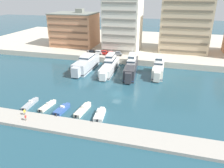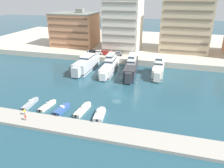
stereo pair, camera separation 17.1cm
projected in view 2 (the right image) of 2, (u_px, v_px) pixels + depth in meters
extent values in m
plane|color=#234C5B|center=(117.00, 94.00, 65.54)|extent=(400.00, 400.00, 0.00)
cube|color=beige|center=(145.00, 44.00, 121.67)|extent=(180.00, 70.00, 2.40)
cube|color=#A8A399|center=(94.00, 131.00, 47.68)|extent=(120.00, 5.82, 0.73)
cube|color=silver|center=(86.00, 64.00, 85.54)|extent=(5.26, 17.18, 4.13)
cube|color=silver|center=(76.00, 72.00, 76.97)|extent=(2.77, 2.53, 3.51)
cube|color=black|center=(87.00, 68.00, 86.07)|extent=(5.31, 17.35, 0.24)
cube|color=white|center=(87.00, 57.00, 85.60)|extent=(3.99, 7.25, 1.36)
cube|color=#233342|center=(87.00, 56.00, 85.54)|extent=(4.05, 7.32, 0.49)
cylinder|color=silver|center=(88.00, 52.00, 85.93)|extent=(0.16, 0.16, 1.80)
cube|color=silver|center=(95.00, 60.00, 93.85)|extent=(4.23, 0.97, 0.20)
cube|color=white|center=(110.00, 67.00, 83.85)|extent=(5.02, 19.33, 3.20)
cube|color=white|center=(103.00, 76.00, 74.40)|extent=(2.32, 2.13, 2.72)
cube|color=black|center=(110.00, 70.00, 84.26)|extent=(5.07, 19.52, 0.24)
cube|color=white|center=(111.00, 60.00, 84.17)|extent=(3.56, 8.19, 1.75)
cube|color=#233342|center=(111.00, 59.00, 84.10)|extent=(3.60, 8.27, 0.63)
cube|color=white|center=(111.00, 56.00, 83.53)|extent=(2.78, 6.39, 1.52)
cube|color=#233342|center=(111.00, 55.00, 83.47)|extent=(2.81, 6.45, 0.55)
cylinder|color=silver|center=(111.00, 51.00, 83.96)|extent=(0.16, 0.16, 1.80)
cube|color=white|center=(115.00, 61.00, 93.14)|extent=(3.47, 1.08, 0.20)
cube|color=#333338|center=(131.00, 68.00, 81.23)|extent=(5.45, 19.69, 4.23)
cube|color=#333338|center=(128.00, 78.00, 71.64)|extent=(2.20, 2.04, 3.60)
cube|color=#334C7F|center=(131.00, 71.00, 81.77)|extent=(5.50, 19.89, 0.24)
cube|color=white|center=(132.00, 60.00, 81.46)|extent=(3.62, 8.39, 1.38)
cube|color=#233342|center=(132.00, 59.00, 81.40)|extent=(3.67, 8.47, 0.50)
cube|color=white|center=(132.00, 56.00, 80.89)|extent=(2.83, 6.54, 1.49)
cube|color=#233342|center=(132.00, 56.00, 80.84)|extent=(2.86, 6.61, 0.54)
cylinder|color=silver|center=(132.00, 51.00, 81.36)|extent=(0.16, 0.16, 1.80)
cube|color=#333338|center=(134.00, 62.00, 90.81)|extent=(3.23, 1.18, 0.20)
cube|color=silver|center=(158.00, 70.00, 79.38)|extent=(4.02, 12.21, 3.80)
cube|color=silver|center=(157.00, 77.00, 73.17)|extent=(2.13, 1.94, 3.23)
cube|color=#192347|center=(158.00, 74.00, 79.86)|extent=(4.06, 12.33, 0.24)
cube|color=white|center=(159.00, 63.00, 79.14)|extent=(3.06, 5.15, 1.58)
cube|color=#233342|center=(159.00, 62.00, 79.08)|extent=(3.10, 5.20, 0.57)
cube|color=white|center=(159.00, 59.00, 78.55)|extent=(2.38, 4.02, 1.42)
cube|color=#233342|center=(159.00, 58.00, 78.50)|extent=(2.42, 4.06, 0.51)
cylinder|color=silver|center=(160.00, 54.00, 78.60)|extent=(0.16, 0.16, 1.80)
cube|color=silver|center=(159.00, 67.00, 85.53)|extent=(3.25, 0.96, 0.20)
cube|color=#9EA3A8|center=(30.00, 104.00, 58.96)|extent=(1.96, 6.23, 0.75)
cube|color=#9EA3A8|center=(36.00, 98.00, 62.02)|extent=(0.92, 0.77, 0.64)
cube|color=silver|center=(31.00, 101.00, 59.12)|extent=(0.91, 0.65, 0.56)
cube|color=#283847|center=(31.00, 100.00, 59.34)|extent=(0.80, 0.13, 0.34)
cube|color=black|center=(23.00, 109.00, 55.97)|extent=(0.38, 0.30, 0.60)
cube|color=beige|center=(47.00, 106.00, 57.88)|extent=(2.17, 5.80, 0.77)
cube|color=beige|center=(54.00, 101.00, 60.55)|extent=(0.91, 0.78, 0.66)
cube|color=silver|center=(48.00, 103.00, 58.01)|extent=(0.90, 0.69, 0.41)
cube|color=#283847|center=(48.00, 103.00, 58.23)|extent=(0.76, 0.17, 0.25)
cube|color=black|center=(39.00, 111.00, 55.26)|extent=(0.39, 0.32, 0.60)
cube|color=#33569E|center=(61.00, 110.00, 56.09)|extent=(2.44, 5.27, 0.86)
cube|color=#33569E|center=(68.00, 104.00, 58.63)|extent=(1.17, 0.99, 0.73)
cube|color=silver|center=(62.00, 107.00, 56.16)|extent=(1.15, 0.70, 0.45)
cube|color=#283847|center=(63.00, 106.00, 56.38)|extent=(1.00, 0.17, 0.27)
cube|color=black|center=(55.00, 114.00, 53.67)|extent=(0.38, 0.31, 0.60)
cube|color=beige|center=(82.00, 110.00, 55.74)|extent=(2.28, 6.82, 0.97)
cube|color=beige|center=(89.00, 104.00, 58.93)|extent=(1.00, 0.85, 0.83)
cube|color=silver|center=(83.00, 107.00, 55.89)|extent=(0.99, 0.68, 0.49)
cube|color=#283847|center=(84.00, 106.00, 56.10)|extent=(0.86, 0.15, 0.29)
cube|color=black|center=(76.00, 116.00, 52.64)|extent=(0.38, 0.31, 0.60)
cube|color=white|center=(100.00, 115.00, 53.54)|extent=(2.69, 5.39, 0.95)
cube|color=white|center=(102.00, 109.00, 56.29)|extent=(1.28, 1.09, 0.81)
cube|color=silver|center=(100.00, 111.00, 53.59)|extent=(1.24, 0.72, 0.59)
cube|color=#283847|center=(100.00, 111.00, 53.81)|extent=(1.08, 0.19, 0.36)
cube|color=black|center=(97.00, 121.00, 50.96)|extent=(0.39, 0.32, 0.60)
cube|color=black|center=(92.00, 52.00, 98.32)|extent=(4.15, 1.82, 0.80)
cube|color=black|center=(92.00, 51.00, 97.99)|extent=(2.14, 1.62, 0.68)
cube|color=#1E2833|center=(92.00, 51.00, 97.99)|extent=(2.10, 1.63, 0.37)
cylinder|color=black|center=(88.00, 53.00, 98.01)|extent=(0.65, 0.24, 0.64)
cylinder|color=black|center=(90.00, 52.00, 99.53)|extent=(0.65, 0.24, 0.64)
cylinder|color=black|center=(94.00, 54.00, 97.42)|extent=(0.65, 0.24, 0.64)
cylinder|color=black|center=(95.00, 53.00, 98.94)|extent=(0.65, 0.24, 0.64)
cube|color=white|center=(98.00, 53.00, 97.66)|extent=(4.11, 1.72, 0.80)
cube|color=white|center=(98.00, 51.00, 97.33)|extent=(2.11, 1.57, 0.68)
cube|color=#1E2833|center=(98.00, 51.00, 97.33)|extent=(2.07, 1.59, 0.37)
cylinder|color=black|center=(95.00, 54.00, 97.38)|extent=(0.64, 0.22, 0.64)
cylinder|color=black|center=(96.00, 53.00, 98.89)|extent=(0.64, 0.22, 0.64)
cylinder|color=black|center=(100.00, 54.00, 96.74)|extent=(0.64, 0.22, 0.64)
cylinder|color=black|center=(102.00, 53.00, 98.25)|extent=(0.64, 0.22, 0.64)
cube|color=red|center=(104.00, 53.00, 97.39)|extent=(4.16, 1.85, 0.80)
cube|color=red|center=(104.00, 51.00, 97.07)|extent=(2.16, 1.64, 0.68)
cube|color=#1E2833|center=(104.00, 51.00, 97.07)|extent=(2.12, 1.65, 0.37)
cylinder|color=black|center=(101.00, 54.00, 97.07)|extent=(0.65, 0.24, 0.64)
cylinder|color=black|center=(102.00, 53.00, 98.59)|extent=(0.65, 0.24, 0.64)
cylinder|color=black|center=(106.00, 54.00, 96.50)|extent=(0.65, 0.24, 0.64)
cylinder|color=black|center=(107.00, 53.00, 98.02)|extent=(0.65, 0.24, 0.64)
cube|color=red|center=(110.00, 54.00, 95.97)|extent=(4.22, 2.01, 0.80)
cube|color=red|center=(110.00, 52.00, 95.66)|extent=(2.21, 1.72, 0.68)
cube|color=#1E2833|center=(110.00, 52.00, 95.66)|extent=(2.17, 1.73, 0.37)
cylinder|color=black|center=(107.00, 55.00, 95.60)|extent=(0.66, 0.27, 0.64)
cylinder|color=black|center=(108.00, 54.00, 97.13)|extent=(0.66, 0.27, 0.64)
cylinder|color=black|center=(113.00, 55.00, 95.13)|extent=(0.66, 0.27, 0.64)
cylinder|color=black|center=(114.00, 54.00, 96.66)|extent=(0.66, 0.27, 0.64)
cube|color=slate|center=(118.00, 54.00, 95.65)|extent=(4.23, 2.04, 0.80)
cube|color=slate|center=(118.00, 52.00, 95.34)|extent=(2.22, 1.73, 0.68)
cube|color=#1E2833|center=(118.00, 52.00, 95.34)|extent=(2.18, 1.74, 0.37)
cylinder|color=black|center=(114.00, 55.00, 95.27)|extent=(0.66, 0.27, 0.64)
cylinder|color=black|center=(115.00, 54.00, 96.81)|extent=(0.66, 0.27, 0.64)
cylinder|color=black|center=(121.00, 56.00, 94.81)|extent=(0.66, 0.27, 0.64)
cylinder|color=black|center=(121.00, 54.00, 96.35)|extent=(0.66, 0.27, 0.64)
cube|color=tan|center=(75.00, 30.00, 111.70)|extent=(21.63, 16.05, 15.85)
cube|color=brown|center=(69.00, 45.00, 106.98)|extent=(19.90, 0.24, 0.90)
cube|color=brown|center=(69.00, 39.00, 105.73)|extent=(19.90, 0.24, 0.90)
cube|color=brown|center=(68.00, 32.00, 104.49)|extent=(19.90, 0.24, 0.90)
cube|color=brown|center=(68.00, 26.00, 103.25)|extent=(19.90, 0.24, 0.90)
cube|color=brown|center=(67.00, 19.00, 102.01)|extent=(19.90, 0.24, 0.90)
cube|color=gray|center=(74.00, 13.00, 108.52)|extent=(22.06, 16.37, 0.40)
cube|color=gray|center=(80.00, 11.00, 107.26)|extent=(3.60, 3.20, 2.00)
cube|color=silver|center=(123.00, 25.00, 101.10)|extent=(15.81, 17.52, 23.23)
cube|color=gray|center=(119.00, 51.00, 97.14)|extent=(14.55, 0.24, 0.90)
cube|color=gray|center=(119.00, 43.00, 95.84)|extent=(14.55, 0.24, 0.90)
cube|color=gray|center=(119.00, 36.00, 94.54)|extent=(14.55, 0.24, 0.90)
cube|color=gray|center=(119.00, 28.00, 93.24)|extent=(14.55, 0.24, 0.90)
cube|color=gray|center=(119.00, 20.00, 91.94)|extent=(14.55, 0.24, 0.90)
cube|color=gray|center=(119.00, 12.00, 90.64)|extent=(14.55, 0.24, 0.90)
cube|color=gray|center=(119.00, 3.00, 89.34)|extent=(14.55, 0.24, 0.90)
cube|color=#C6AD89|center=(185.00, 25.00, 98.73)|extent=(21.31, 14.52, 23.58)
cube|color=#6D5F4B|center=(183.00, 51.00, 96.15)|extent=(19.61, 0.24, 0.90)
cube|color=#6D5F4B|center=(184.00, 44.00, 94.83)|extent=(19.61, 0.24, 0.90)
cube|color=#6D5F4B|center=(185.00, 36.00, 93.51)|extent=(19.61, 0.24, 0.90)
cube|color=#6D5F4B|center=(186.00, 28.00, 92.19)|extent=(19.61, 0.24, 0.90)
cube|color=#6D5F4B|center=(187.00, 20.00, 90.87)|extent=(19.61, 0.24, 0.90)
cube|color=#6D5F4B|center=(188.00, 11.00, 89.55)|extent=(19.61, 0.24, 0.90)
cube|color=#6D5F4B|center=(189.00, 2.00, 88.23)|extent=(19.61, 0.24, 0.90)
cylinder|color=#7A6B56|center=(26.00, 119.00, 50.68)|extent=(0.12, 0.12, 0.77)
cylinder|color=#7A6B56|center=(26.00, 119.00, 50.82)|extent=(0.12, 0.12, 0.77)
cube|color=red|center=(25.00, 116.00, 50.48)|extent=(0.25, 0.44, 0.59)
cylinder|color=red|center=(25.00, 117.00, 50.27)|extent=(0.09, 0.09, 0.59)
cylinder|color=red|center=(26.00, 116.00, 50.74)|extent=(0.09, 0.09, 0.59)
sphere|color=beige|center=(25.00, 115.00, 50.33)|extent=(0.21, 0.21, 0.21)
cylinder|color=#7A6B56|center=(25.00, 114.00, 52.94)|extent=(0.13, 0.13, 0.78)
cylinder|color=#7A6B56|center=(25.00, 113.00, 53.07)|extent=(0.13, 0.13, 0.78)
cube|color=yellow|center=(24.00, 111.00, 52.73)|extent=(0.29, 0.46, 0.60)
cylinder|color=yellow|center=(24.00, 112.00, 52.54)|extent=(0.09, 0.09, 0.60)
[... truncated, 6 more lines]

